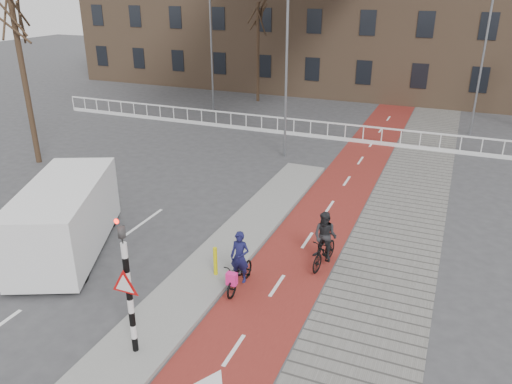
% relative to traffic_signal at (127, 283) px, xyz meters
% --- Properties ---
extents(ground, '(120.00, 120.00, 0.00)m').
position_rel_traffic_signal_xyz_m(ground, '(0.60, 2.02, -1.99)').
color(ground, '#38383A').
rests_on(ground, ground).
extents(bike_lane, '(2.50, 60.00, 0.01)m').
position_rel_traffic_signal_xyz_m(bike_lane, '(2.10, 12.02, -1.98)').
color(bike_lane, maroon).
rests_on(bike_lane, ground).
extents(sidewalk, '(3.00, 60.00, 0.01)m').
position_rel_traffic_signal_xyz_m(sidewalk, '(4.90, 12.02, -1.98)').
color(sidewalk, slate).
rests_on(sidewalk, ground).
extents(curb_island, '(1.80, 16.00, 0.12)m').
position_rel_traffic_signal_xyz_m(curb_island, '(-0.10, 6.02, -1.93)').
color(curb_island, gray).
rests_on(curb_island, ground).
extents(traffic_signal, '(0.80, 0.80, 3.68)m').
position_rel_traffic_signal_xyz_m(traffic_signal, '(0.00, 0.00, 0.00)').
color(traffic_signal, black).
rests_on(traffic_signal, curb_island).
extents(bollard, '(0.12, 0.12, 0.89)m').
position_rel_traffic_signal_xyz_m(bollard, '(0.25, 3.74, -1.42)').
color(bollard, '#D0CA0B').
rests_on(bollard, curb_island).
extents(cyclist_near, '(0.61, 1.69, 1.78)m').
position_rel_traffic_signal_xyz_m(cyclist_near, '(1.15, 3.51, -1.38)').
color(cyclist_near, black).
rests_on(cyclist_near, bike_lane).
extents(cyclist_far, '(0.84, 1.71, 1.81)m').
position_rel_traffic_signal_xyz_m(cyclist_far, '(3.05, 5.63, -1.23)').
color(cyclist_far, black).
rests_on(cyclist_far, bike_lane).
extents(van, '(4.21, 5.81, 2.32)m').
position_rel_traffic_signal_xyz_m(van, '(-4.90, 3.33, -0.77)').
color(van, white).
rests_on(van, ground).
extents(railing, '(28.00, 0.10, 0.99)m').
position_rel_traffic_signal_xyz_m(railing, '(-4.40, 19.02, -1.68)').
color(railing, silver).
rests_on(railing, ground).
extents(tree_left, '(0.26, 0.26, 7.78)m').
position_rel_traffic_signal_xyz_m(tree_left, '(-12.53, 9.78, 1.90)').
color(tree_left, '#322316').
rests_on(tree_left, ground).
extents(tree_mid, '(0.23, 0.23, 6.94)m').
position_rel_traffic_signal_xyz_m(tree_mid, '(-7.76, 26.64, 1.48)').
color(tree_mid, '#322316').
rests_on(tree_mid, ground).
extents(streetlight_near, '(0.12, 0.12, 7.92)m').
position_rel_traffic_signal_xyz_m(streetlight_near, '(-1.62, 15.21, 1.97)').
color(streetlight_near, slate).
rests_on(streetlight_near, ground).
extents(streetlight_left, '(0.12, 0.12, 8.38)m').
position_rel_traffic_signal_xyz_m(streetlight_left, '(-9.55, 22.87, 2.20)').
color(streetlight_left, slate).
rests_on(streetlight_left, ground).
extents(streetlight_right, '(0.12, 0.12, 7.61)m').
position_rel_traffic_signal_xyz_m(streetlight_right, '(7.05, 23.12, 1.82)').
color(streetlight_right, slate).
rests_on(streetlight_right, ground).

